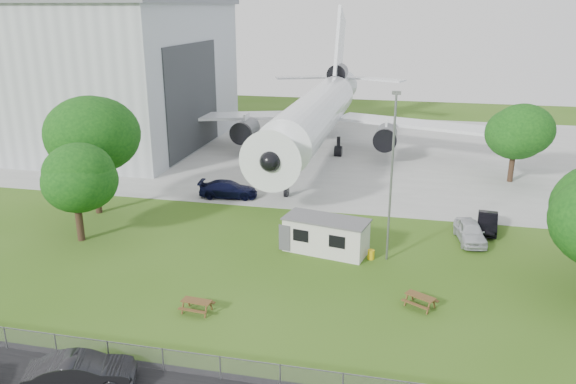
% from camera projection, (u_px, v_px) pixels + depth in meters
% --- Properties ---
extents(ground, '(160.00, 160.00, 0.00)m').
position_uv_depth(ground, '(254.00, 287.00, 36.53)').
color(ground, '#4C7125').
extents(concrete_apron, '(120.00, 46.00, 0.03)m').
position_uv_depth(concrete_apron, '(335.00, 150.00, 71.75)').
color(concrete_apron, '#B7B7B2').
rests_on(concrete_apron, ground).
extents(hangar, '(43.00, 31.00, 18.55)m').
position_uv_depth(hangar, '(52.00, 70.00, 74.77)').
color(hangar, '#B2B7BC').
rests_on(hangar, ground).
extents(airliner, '(46.36, 47.73, 17.69)m').
position_uv_depth(airliner, '(318.00, 111.00, 68.52)').
color(airliner, white).
rests_on(airliner, ground).
extents(site_cabin, '(6.96, 3.91, 2.62)m').
position_uv_depth(site_cabin, '(326.00, 235.00, 41.48)').
color(site_cabin, silver).
rests_on(site_cabin, ground).
extents(picnic_west, '(1.93, 1.65, 0.76)m').
position_uv_depth(picnic_west, '(197.00, 312.00, 33.59)').
color(picnic_west, brown).
rests_on(picnic_west, ground).
extents(picnic_east, '(2.30, 2.19, 0.76)m').
position_uv_depth(picnic_east, '(420.00, 307.00, 34.15)').
color(picnic_east, brown).
rests_on(picnic_east, ground).
extents(fence, '(58.00, 0.04, 1.30)m').
position_uv_depth(fence, '(202.00, 376.00, 27.72)').
color(fence, gray).
rests_on(fence, ground).
extents(lamp_mast, '(0.16, 0.16, 12.00)m').
position_uv_depth(lamp_mast, '(391.00, 180.00, 38.70)').
color(lamp_mast, slate).
rests_on(lamp_mast, ground).
extents(tree_west_big, '(8.54, 8.54, 10.95)m').
position_uv_depth(tree_west_big, '(91.00, 139.00, 47.74)').
color(tree_west_big, '#382619').
rests_on(tree_west_big, ground).
extents(tree_west_small, '(5.93, 5.93, 7.91)m').
position_uv_depth(tree_west_small, '(74.00, 180.00, 42.41)').
color(tree_west_small, '#382619').
rests_on(tree_west_small, ground).
extents(tree_far_apron, '(6.39, 6.39, 8.58)m').
position_uv_depth(tree_far_apron, '(516.00, 131.00, 56.95)').
color(tree_far_apron, '#382619').
rests_on(tree_far_apron, ground).
extents(car_centre_sedan, '(5.31, 3.40, 1.65)m').
position_uv_depth(car_centre_sedan, '(81.00, 373.00, 26.66)').
color(car_centre_sedan, black).
rests_on(car_centre_sedan, ground).
extents(car_ne_hatch, '(2.53, 4.92, 1.60)m').
position_uv_depth(car_ne_hatch, '(470.00, 232.00, 43.40)').
color(car_ne_hatch, silver).
rests_on(car_ne_hatch, ground).
extents(car_ne_sedan, '(2.02, 4.52, 1.44)m').
position_uv_depth(car_ne_sedan, '(487.00, 223.00, 45.49)').
color(car_ne_sedan, black).
rests_on(car_ne_sedan, ground).
extents(car_apron_van, '(5.79, 2.94, 1.61)m').
position_uv_depth(car_apron_van, '(228.00, 189.00, 53.56)').
color(car_apron_van, black).
rests_on(car_apron_van, ground).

